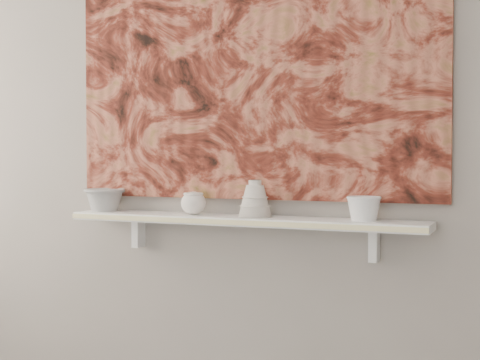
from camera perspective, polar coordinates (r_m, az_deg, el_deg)
The scene contains 11 objects.
wall_back at distance 2.59m, azimuth 0.89°, elevation 6.33°, with size 3.60×3.60×0.00m, color gray.
shelf at distance 2.51m, azimuth 0.05°, elevation -3.46°, with size 1.40×0.18×0.03m, color white.
shelf_stripe at distance 2.43m, azimuth -0.82°, elevation -3.64°, with size 1.40×0.01×0.02m, color beige.
bracket_left at distance 2.80m, azimuth -8.66°, elevation -4.46°, with size 0.03×0.06×0.12m, color white.
bracket_right at distance 2.43m, azimuth 11.38°, elevation -5.45°, with size 0.03×0.06×0.12m, color white.
painting at distance 2.60m, azimuth 0.77°, elevation 10.53°, with size 1.50×0.03×1.10m, color maroon.
house_motif at distance 2.43m, azimuth 10.54°, elevation 3.82°, with size 0.09×0.00×0.08m, color black.
bowl_grey at distance 2.80m, azimuth -11.49°, elevation -1.64°, with size 0.17×0.17×0.10m, color #9A9A97, non-canonical shape.
cup_cream at distance 2.59m, azimuth -3.99°, elevation -1.98°, with size 0.10×0.10×0.09m, color silver, non-canonical shape.
bell_vessel at distance 2.48m, azimuth 1.29°, elevation -1.58°, with size 0.12×0.12×0.14m, color beige, non-canonical shape.
bowl_white at distance 2.36m, azimuth 10.52°, elevation -2.40°, with size 0.12×0.12×0.09m, color silver, non-canonical shape.
Camera 1 is at (1.00, -0.79, 1.15)m, focal length 50.00 mm.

